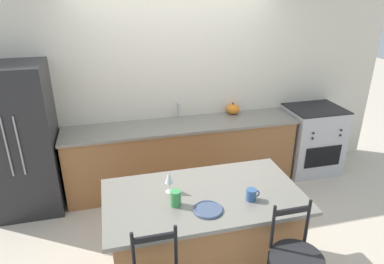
{
  "coord_description": "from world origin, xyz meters",
  "views": [
    {
      "loc": [
        -0.87,
        -3.61,
        2.53
      ],
      "look_at": [
        -0.08,
        -0.49,
        1.13
      ],
      "focal_mm": 32.0,
      "sensor_mm": 36.0,
      "label": 1
    }
  ],
  "objects": [
    {
      "name": "wall_back",
      "position": [
        0.0,
        0.65,
        1.35
      ],
      "size": [
        6.0,
        0.07,
        2.7
      ],
      "color": "beige",
      "rests_on": "ground_plane"
    },
    {
      "name": "kitchen_island",
      "position": [
        -0.19,
        -1.32,
        0.47
      ],
      "size": [
        1.64,
        0.9,
        0.93
      ],
      "color": "#936038",
      "rests_on": "ground_plane"
    },
    {
      "name": "oven_range",
      "position": [
        1.9,
        0.31,
        0.48
      ],
      "size": [
        0.75,
        0.66,
        0.95
      ],
      "color": "#B7B7BC",
      "rests_on": "ground_plane"
    },
    {
      "name": "pumpkin_decoration",
      "position": [
        0.75,
        0.52,
        0.96
      ],
      "size": [
        0.18,
        0.18,
        0.16
      ],
      "color": "orange",
      "rests_on": "back_counter"
    },
    {
      "name": "refrigerator",
      "position": [
        -1.89,
        0.29,
        0.88
      ],
      "size": [
        0.75,
        0.69,
        1.77
      ],
      "color": "#232326",
      "rests_on": "ground_plane"
    },
    {
      "name": "back_counter",
      "position": [
        0.0,
        0.35,
        0.45
      ],
      "size": [
        2.99,
        0.63,
        0.89
      ],
      "color": "#936038",
      "rests_on": "ground_plane"
    },
    {
      "name": "ground_plane",
      "position": [
        0.0,
        0.0,
        0.0
      ],
      "size": [
        18.0,
        18.0,
        0.0
      ],
      "primitive_type": "plane",
      "color": "beige"
    },
    {
      "name": "coffee_mug",
      "position": [
        0.16,
        -1.49,
        0.98
      ],
      "size": [
        0.12,
        0.08,
        0.1
      ],
      "color": "#335689",
      "rests_on": "kitchen_island"
    },
    {
      "name": "tumbler_cup",
      "position": [
        -0.44,
        -1.41,
        1.0
      ],
      "size": [
        0.08,
        0.08,
        0.13
      ],
      "color": "#3D934C",
      "rests_on": "kitchen_island"
    },
    {
      "name": "sink_faucet",
      "position": [
        0.0,
        0.54,
        1.03
      ],
      "size": [
        0.02,
        0.13,
        0.22
      ],
      "color": "#ADAFB5",
      "rests_on": "back_counter"
    },
    {
      "name": "dinner_plate",
      "position": [
        -0.22,
        -1.54,
        0.94
      ],
      "size": [
        0.23,
        0.23,
        0.02
      ],
      "color": "#425170",
      "rests_on": "kitchen_island"
    },
    {
      "name": "wine_glass",
      "position": [
        -0.46,
        -1.21,
        1.07
      ],
      "size": [
        0.07,
        0.07,
        0.19
      ],
      "color": "white",
      "rests_on": "kitchen_island"
    }
  ]
}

